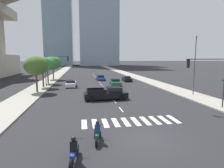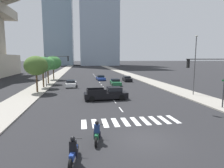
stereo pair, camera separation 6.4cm
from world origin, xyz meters
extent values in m
plane|color=#232326|center=(0.00, 0.00, 0.00)|extent=(800.00, 800.00, 0.00)
cube|color=gray|center=(12.05, 30.00, 0.07)|extent=(4.00, 260.00, 0.15)
cube|color=gray|center=(-12.05, 30.00, 0.07)|extent=(4.00, 260.00, 0.15)
cube|color=silver|center=(-4.05, 3.73, 0.00)|extent=(0.45, 2.31, 0.01)
cube|color=silver|center=(-3.15, 3.73, 0.00)|extent=(0.45, 2.31, 0.01)
cube|color=silver|center=(-2.25, 3.73, 0.00)|extent=(0.45, 2.31, 0.01)
cube|color=silver|center=(-1.35, 3.73, 0.00)|extent=(0.45, 2.31, 0.01)
cube|color=silver|center=(-0.45, 3.73, 0.00)|extent=(0.45, 2.31, 0.01)
cube|color=silver|center=(0.45, 3.73, 0.00)|extent=(0.45, 2.31, 0.01)
cube|color=silver|center=(1.35, 3.73, 0.00)|extent=(0.45, 2.31, 0.01)
cube|color=silver|center=(2.25, 3.73, 0.00)|extent=(0.45, 2.31, 0.01)
cube|color=silver|center=(3.15, 3.73, 0.00)|extent=(0.45, 2.31, 0.01)
cube|color=silver|center=(4.05, 3.73, 0.00)|extent=(0.45, 2.31, 0.01)
cube|color=silver|center=(0.00, 7.73, 0.00)|extent=(0.14, 2.00, 0.01)
cube|color=silver|center=(0.00, 11.73, 0.00)|extent=(0.14, 2.00, 0.01)
cube|color=silver|center=(0.00, 15.73, 0.00)|extent=(0.14, 2.00, 0.01)
cube|color=silver|center=(0.00, 19.73, 0.00)|extent=(0.14, 2.00, 0.01)
cube|color=silver|center=(0.00, 23.73, 0.00)|extent=(0.14, 2.00, 0.01)
cube|color=silver|center=(0.00, 27.73, 0.00)|extent=(0.14, 2.00, 0.01)
cube|color=silver|center=(0.00, 31.73, 0.00)|extent=(0.14, 2.00, 0.01)
cube|color=silver|center=(0.00, 35.73, 0.00)|extent=(0.14, 2.00, 0.01)
cube|color=silver|center=(0.00, 39.73, 0.00)|extent=(0.14, 2.00, 0.01)
cube|color=silver|center=(0.00, 43.73, 0.00)|extent=(0.14, 2.00, 0.01)
cube|color=silver|center=(0.00, 47.73, 0.00)|extent=(0.14, 2.00, 0.01)
cube|color=silver|center=(0.00, 51.73, 0.00)|extent=(0.14, 2.00, 0.01)
cube|color=silver|center=(0.00, 55.73, 0.00)|extent=(0.14, 2.00, 0.01)
cylinder|color=black|center=(-4.54, -1.31, 0.30)|extent=(0.22, 0.61, 0.60)
cylinder|color=black|center=(-4.82, -2.93, 0.30)|extent=(0.22, 0.61, 0.60)
cube|color=navy|center=(-4.68, -2.12, 0.52)|extent=(0.43, 1.33, 0.32)
cylinder|color=#B2B2B7|center=(-4.56, -1.41, 0.60)|extent=(0.11, 0.32, 0.67)
cylinder|color=black|center=(-4.55, -1.36, 0.97)|extent=(0.70, 0.15, 0.04)
cube|color=black|center=(-4.70, -2.22, 0.96)|extent=(0.39, 0.30, 0.55)
sphere|color=black|center=(-4.70, -2.22, 1.36)|extent=(0.26, 0.26, 0.26)
cylinder|color=black|center=(-4.86, -2.09, 0.47)|extent=(0.14, 0.14, 0.55)
cylinder|color=black|center=(-4.50, -2.15, 0.47)|extent=(0.14, 0.14, 0.55)
cylinder|color=black|center=(-3.09, 0.83, 0.30)|extent=(0.23, 0.61, 0.60)
cylinder|color=black|center=(-3.37, -0.61, 0.30)|extent=(0.23, 0.61, 0.60)
cube|color=#1E6038|center=(-3.23, 0.11, 0.52)|extent=(0.44, 1.20, 0.32)
cylinder|color=#B2B2B7|center=(-3.11, 0.73, 0.60)|extent=(0.12, 0.32, 0.67)
cylinder|color=black|center=(-3.10, 0.78, 0.97)|extent=(0.69, 0.17, 0.04)
cube|color=navy|center=(-3.25, 0.01, 0.96)|extent=(0.40, 0.30, 0.55)
sphere|color=black|center=(-3.25, 0.01, 1.36)|extent=(0.26, 0.26, 0.26)
cylinder|color=black|center=(-3.40, 0.14, 0.47)|extent=(0.14, 0.14, 0.55)
cylinder|color=black|center=(-3.05, 0.07, 0.47)|extent=(0.14, 0.14, 0.55)
cube|color=black|center=(-0.97, 12.97, 0.59)|extent=(5.87, 2.25, 0.75)
cube|color=black|center=(0.18, 13.02, 1.32)|extent=(1.93, 1.91, 0.70)
cube|color=black|center=(0.18, 13.02, 1.40)|extent=(1.95, 1.95, 0.39)
cube|color=black|center=(-2.29, 13.87, 1.25)|extent=(2.43, 0.19, 0.55)
cube|color=black|center=(-2.20, 11.96, 1.25)|extent=(2.43, 0.19, 0.55)
cube|color=black|center=(-3.46, 12.86, 1.25)|extent=(0.17, 1.91, 0.55)
cylinder|color=black|center=(0.95, 13.95, 0.38)|extent=(0.77, 0.29, 0.76)
cylinder|color=black|center=(1.03, 12.17, 0.38)|extent=(0.77, 0.29, 0.76)
cylinder|color=black|center=(-2.98, 13.77, 0.38)|extent=(0.77, 0.29, 0.76)
cylinder|color=black|center=(-2.90, 11.99, 0.38)|extent=(0.77, 0.29, 0.76)
cube|color=silver|center=(-6.19, 25.82, 0.49)|extent=(1.89, 4.77, 0.67)
cube|color=black|center=(-6.19, 25.58, 1.07)|extent=(1.66, 2.15, 0.48)
cylinder|color=black|center=(-7.04, 27.44, 0.32)|extent=(0.22, 0.64, 0.64)
cylinder|color=black|center=(-5.34, 27.44, 0.32)|extent=(0.22, 0.64, 0.64)
cylinder|color=black|center=(-7.05, 24.21, 0.32)|extent=(0.22, 0.64, 0.64)
cylinder|color=black|center=(-5.35, 24.20, 0.32)|extent=(0.22, 0.64, 0.64)
cube|color=black|center=(6.86, 32.76, 0.47)|extent=(1.92, 4.64, 0.62)
cube|color=black|center=(6.87, 32.99, 1.02)|extent=(1.60, 2.12, 0.48)
cylinder|color=black|center=(7.55, 31.18, 0.32)|extent=(0.25, 0.65, 0.64)
cylinder|color=black|center=(6.02, 31.25, 0.32)|extent=(0.25, 0.65, 0.64)
cylinder|color=black|center=(7.70, 34.27, 0.32)|extent=(0.25, 0.65, 0.64)
cylinder|color=black|center=(6.17, 34.35, 0.32)|extent=(0.25, 0.65, 0.64)
cube|color=navy|center=(0.70, 35.94, 0.44)|extent=(2.18, 4.54, 0.56)
cube|color=black|center=(0.69, 36.16, 0.98)|extent=(1.80, 2.10, 0.52)
cylinder|color=black|center=(1.66, 34.49, 0.32)|extent=(0.26, 0.65, 0.64)
cylinder|color=black|center=(-0.06, 34.38, 0.32)|extent=(0.26, 0.65, 0.64)
cylinder|color=black|center=(1.46, 37.49, 0.32)|extent=(0.26, 0.65, 0.64)
cylinder|color=black|center=(-0.26, 37.38, 0.32)|extent=(0.26, 0.65, 0.64)
cube|color=#1E6038|center=(2.85, 26.58, 0.48)|extent=(1.91, 4.74, 0.63)
cube|color=black|center=(2.86, 26.82, 1.03)|extent=(1.63, 2.15, 0.48)
cylinder|color=black|center=(3.63, 24.97, 0.32)|extent=(0.23, 0.64, 0.64)
cylinder|color=black|center=(2.00, 25.01, 0.32)|extent=(0.23, 0.64, 0.64)
cylinder|color=black|center=(3.70, 28.16, 0.32)|extent=(0.23, 0.64, 0.64)
cylinder|color=black|center=(2.08, 28.20, 0.32)|extent=(0.23, 0.64, 0.64)
cylinder|color=#333335|center=(11.15, 6.26, 3.00)|extent=(0.14, 0.14, 5.69)
cylinder|color=#333335|center=(8.84, 6.26, 5.44)|extent=(4.63, 0.10, 0.10)
cube|color=black|center=(6.77, 6.26, 4.99)|extent=(0.20, 0.28, 0.90)
sphere|color=red|center=(6.77, 6.26, 5.29)|extent=(0.18, 0.18, 0.18)
sphere|color=orange|center=(6.77, 6.26, 4.99)|extent=(0.18, 0.18, 0.18)
sphere|color=green|center=(6.77, 6.26, 4.69)|extent=(0.18, 0.18, 0.18)
cube|color=#19662D|center=(11.15, 6.26, 3.15)|extent=(0.60, 0.04, 0.18)
cylinder|color=#333335|center=(-10.85, 25.64, 3.23)|extent=(0.14, 0.14, 6.16)
cylinder|color=#333335|center=(-8.61, 25.64, 5.91)|extent=(4.49, 0.10, 0.10)
cube|color=black|center=(-6.62, 25.64, 5.46)|extent=(0.20, 0.28, 0.90)
sphere|color=red|center=(-6.62, 25.64, 5.76)|extent=(0.18, 0.18, 0.18)
sphere|color=orange|center=(-6.62, 25.64, 5.46)|extent=(0.18, 0.18, 0.18)
sphere|color=green|center=(-6.62, 25.64, 5.16)|extent=(0.18, 0.18, 0.18)
cube|color=#19662D|center=(-10.85, 25.64, 3.15)|extent=(0.60, 0.04, 0.18)
cylinder|color=#3F3F42|center=(12.35, 13.68, 4.39)|extent=(0.12, 0.12, 8.48)
ellipsoid|color=beige|center=(12.35, 13.68, 8.73)|extent=(0.50, 0.24, 0.20)
cylinder|color=#4C3823|center=(-11.25, 19.78, 1.54)|extent=(0.28, 0.28, 2.77)
ellipsoid|color=#426028|center=(-11.25, 19.78, 4.38)|extent=(3.65, 3.65, 3.10)
cylinder|color=#4C3823|center=(-11.25, 25.06, 1.74)|extent=(0.28, 0.28, 3.19)
ellipsoid|color=#387538|center=(-11.25, 25.06, 4.55)|extent=(3.04, 3.04, 2.59)
cylinder|color=#4C3823|center=(-11.25, 30.40, 1.58)|extent=(0.28, 0.28, 2.85)
ellipsoid|color=#387538|center=(-11.25, 30.40, 4.31)|extent=(3.28, 3.28, 2.79)
cylinder|color=#4C3823|center=(-11.25, 38.58, 1.44)|extent=(0.28, 0.28, 2.58)
ellipsoid|color=#387538|center=(-11.25, 38.58, 4.40)|extent=(4.16, 4.16, 3.53)
cube|color=#8C9EB2|center=(10.34, 142.83, 35.12)|extent=(29.69, 24.48, 70.23)
camera|label=1|loc=(-4.25, -11.80, 5.52)|focal=30.24mm
camera|label=2|loc=(-4.18, -11.81, 5.52)|focal=30.24mm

